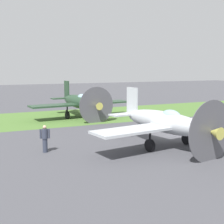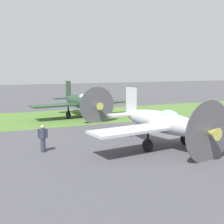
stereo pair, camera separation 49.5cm
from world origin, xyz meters
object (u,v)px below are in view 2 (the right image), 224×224
Objects in this scene: airplane_lead at (164,122)px; ground_crew_chief at (43,138)px; fuel_drum at (201,118)px; airplane_wingman at (81,102)px.

airplane_lead is 6.47× the size of ground_crew_chief.
airplane_wingman is at bearing -38.58° from fuel_drum.
airplane_lead is 14.26m from airplane_wingman.
airplane_lead reaches higher than ground_crew_chief.
fuel_drum is at bearing 135.80° from airplane_wingman.
airplane_wingman is at bearing -93.82° from airplane_lead.
fuel_drum is at bearing 34.35° from ground_crew_chief.
airplane_lead is at bearing 4.52° from ground_crew_chief.
airplane_wingman is at bearing 80.55° from ground_crew_chief.
airplane_lead reaches higher than airplane_wingman.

